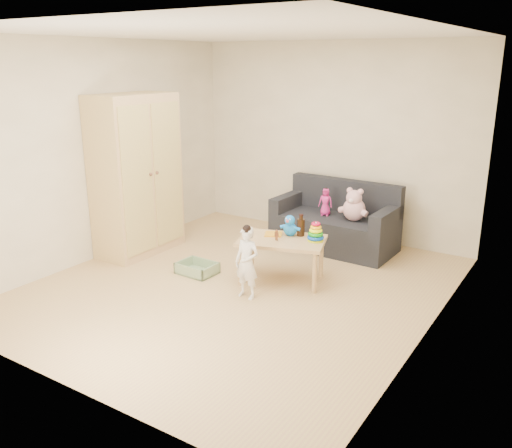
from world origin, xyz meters
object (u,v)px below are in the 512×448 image
Objects in this scene: wardrobe at (136,175)px; toddler at (247,264)px; sofa at (334,232)px; play_table at (282,260)px.

wardrobe reaches higher than toddler.
wardrobe is at bearing 169.92° from toddler.
wardrobe is 2.08m from toddler.
sofa is 1.30m from play_table.
wardrobe is 2.67× the size of toddler.
toddler is (-0.08, -0.57, 0.13)m from play_table.
wardrobe is at bearing -143.57° from sofa.
wardrobe is 2.15m from play_table.
play_table is 0.59m from toddler.
wardrobe is 2.61m from sofa.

